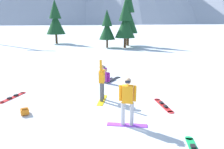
# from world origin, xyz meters

# --- Properties ---
(ground_plane) EXTENTS (800.00, 800.00, 0.00)m
(ground_plane) POSITION_xyz_m (0.00, 0.00, 0.00)
(ground_plane) COLOR silver
(snowboarder_foreground) EXTENTS (1.49, 0.31, 1.82)m
(snowboarder_foreground) POSITION_xyz_m (1.35, 0.54, 0.97)
(snowboarder_foreground) COLOR #993FD8
(snowboarder_foreground) RESTS_ON ground_plane
(snowboarder_midground) EXTENTS (0.32, 1.46, 2.02)m
(snowboarder_midground) POSITION_xyz_m (0.06, 3.03, 0.96)
(snowboarder_midground) COLOR yellow
(snowboarder_midground) RESTS_ON ground_plane
(snowboarder_background) EXTENTS (1.11, 1.75, 0.97)m
(snowboarder_background) POSITION_xyz_m (-0.10, 6.18, 0.34)
(snowboarder_background) COLOR #4C4C51
(snowboarder_background) RESTS_ON ground_plane
(loose_snowboard_near_right) EXTENTS (0.79, 1.82, 0.09)m
(loose_snowboard_near_right) POSITION_xyz_m (2.90, 2.64, 0.02)
(loose_snowboard_near_right) COLOR red
(loose_snowboard_near_right) RESTS_ON ground_plane
(loose_snowboard_far_spare) EXTENTS (0.65, 1.81, 0.09)m
(loose_snowboard_far_spare) POSITION_xyz_m (-4.41, 2.95, 0.02)
(loose_snowboard_far_spare) COLOR red
(loose_snowboard_far_spare) RESTS_ON ground_plane
(backpack_orange) EXTENTS (0.51, 0.56, 0.31)m
(backpack_orange) POSITION_xyz_m (-2.87, 1.09, 0.14)
(backpack_orange) COLOR orange
(backpack_orange) RESTS_ON ground_plane
(pine_tree_short) EXTENTS (2.56, 2.56, 6.00)m
(pine_tree_short) POSITION_xyz_m (0.17, 22.53, 3.27)
(pine_tree_short) COLOR #472D19
(pine_tree_short) RESTS_ON ground_plane
(pine_tree_slender) EXTENTS (2.73, 2.73, 7.90)m
(pine_tree_slender) POSITION_xyz_m (0.42, 25.16, 4.30)
(pine_tree_slender) COLOR #472D19
(pine_tree_slender) RESTS_ON ground_plane
(pine_tree_twin) EXTENTS (2.09, 2.09, 4.86)m
(pine_tree_twin) POSITION_xyz_m (-2.15, 22.59, 2.65)
(pine_tree_twin) COLOR #472D19
(pine_tree_twin) RESTS_ON ground_plane
(pine_tree_broad) EXTENTS (2.78, 2.78, 6.44)m
(pine_tree_broad) POSITION_xyz_m (-10.35, 26.54, 3.51)
(pine_tree_broad) COLOR #472D19
(pine_tree_broad) RESTS_ON ground_plane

